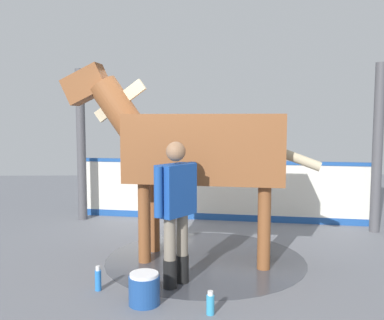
# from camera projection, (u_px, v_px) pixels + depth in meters

# --- Properties ---
(ground_plane) EXTENTS (16.00, 16.00, 0.02)m
(ground_plane) POSITION_uv_depth(u_px,v_px,m) (198.00, 251.00, 6.03)
(ground_plane) COLOR slate
(wet_patch) EXTENTS (2.62, 2.62, 0.00)m
(wet_patch) POSITION_uv_depth(u_px,v_px,m) (205.00, 259.00, 5.65)
(wet_patch) COLOR #42444C
(wet_patch) RESTS_ON ground
(barrier_wall) EXTENTS (1.14, 5.24, 1.10)m
(barrier_wall) POSITION_uv_depth(u_px,v_px,m) (222.00, 193.00, 7.77)
(barrier_wall) COLOR silver
(barrier_wall) RESTS_ON ground
(roof_post_near) EXTENTS (0.16, 0.16, 2.73)m
(roof_post_near) POSITION_uv_depth(u_px,v_px,m) (81.00, 145.00, 7.75)
(roof_post_near) COLOR #4C4C51
(roof_post_near) RESTS_ON ground
(roof_post_far) EXTENTS (0.16, 0.16, 2.73)m
(roof_post_far) POSITION_uv_depth(u_px,v_px,m) (377.00, 149.00, 6.89)
(roof_post_far) COLOR #4C4C51
(roof_post_far) RESTS_ON ground
(horse) EXTENTS (1.24, 3.35, 2.57)m
(horse) POSITION_uv_depth(u_px,v_px,m) (196.00, 147.00, 5.53)
(horse) COLOR brown
(horse) RESTS_ON ground
(handler) EXTENTS (0.52, 0.47, 1.60)m
(handler) POSITION_uv_depth(u_px,v_px,m) (176.00, 204.00, 4.69)
(handler) COLOR black
(handler) RESTS_ON ground
(wash_bucket) EXTENTS (0.31, 0.31, 0.32)m
(wash_bucket) POSITION_uv_depth(u_px,v_px,m) (144.00, 289.00, 4.27)
(wash_bucket) COLOR #1E478C
(wash_bucket) RESTS_ON ground
(bottle_shampoo) EXTENTS (0.08, 0.08, 0.23)m
(bottle_shampoo) POSITION_uv_depth(u_px,v_px,m) (210.00, 304.00, 4.05)
(bottle_shampoo) COLOR #3399CC
(bottle_shampoo) RESTS_ON ground
(bottle_spray) EXTENTS (0.07, 0.07, 0.27)m
(bottle_spray) POSITION_uv_depth(u_px,v_px,m) (98.00, 279.00, 4.62)
(bottle_spray) COLOR blue
(bottle_spray) RESTS_ON ground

